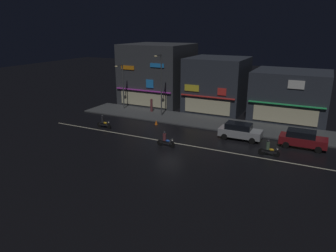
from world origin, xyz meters
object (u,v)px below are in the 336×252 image
object	(u,v)px
motorcycle_lead	(269,149)
parked_car_trailing	(303,139)
parked_car_near_kerb	(240,131)
traffic_cone	(156,122)
pedestrian_on_sidewalk	(151,105)
motorcycle_opposite_lane	(103,123)
streetlamp_west	(122,82)
streetlamp_mid	(161,80)
motorcycle_following	(165,140)

from	to	relation	value
motorcycle_lead	parked_car_trailing	bearing A→B (deg)	49.53
parked_car_near_kerb	traffic_cone	bearing A→B (deg)	176.74
pedestrian_on_sidewalk	motorcycle_opposite_lane	world-z (taller)	pedestrian_on_sidewalk
motorcycle_opposite_lane	streetlamp_west	bearing A→B (deg)	114.90
streetlamp_mid	parked_car_near_kerb	size ratio (longest dim) A/B	1.81
streetlamp_west	parked_car_trailing	bearing A→B (deg)	-10.75
parked_car_near_kerb	motorcycle_lead	size ratio (longest dim) A/B	2.26
streetlamp_west	traffic_cone	xyz separation A→B (m)	(7.57, -4.23, -3.56)
parked_car_trailing	motorcycle_following	world-z (taller)	parked_car_trailing
streetlamp_west	motorcycle_following	xyz separation A→B (m)	(11.81, -10.17, -3.20)
parked_car_trailing	streetlamp_mid	bearing A→B (deg)	-11.91
streetlamp_west	pedestrian_on_sidewalk	xyz separation A→B (m)	(4.33, 0.42, -2.81)
streetlamp_mid	motorcycle_lead	xyz separation A→B (m)	(14.74, -7.25, -4.05)
streetlamp_mid	traffic_cone	world-z (taller)	streetlamp_mid
streetlamp_mid	motorcycle_following	size ratio (longest dim) A/B	4.10
parked_car_near_kerb	motorcycle_following	distance (m)	7.96
motorcycle_following	motorcycle_opposite_lane	bearing A→B (deg)	-14.71
motorcycle_lead	motorcycle_following	bearing A→B (deg)	-173.17
traffic_cone	pedestrian_on_sidewalk	bearing A→B (deg)	124.79
motorcycle_opposite_lane	streetlamp_mid	bearing A→B (deg)	68.90
pedestrian_on_sidewalk	motorcycle_opposite_lane	size ratio (longest dim) A/B	0.99
motorcycle_following	traffic_cone	xyz separation A→B (m)	(-4.24, 5.93, -0.36)
pedestrian_on_sidewalk	streetlamp_west	bearing A→B (deg)	-64.11
streetlamp_west	motorcycle_lead	size ratio (longest dim) A/B	3.24
traffic_cone	streetlamp_mid	bearing A→B (deg)	108.77
parked_car_near_kerb	motorcycle_opposite_lane	xyz separation A→B (m)	(-14.92, -3.22, -0.24)
streetlamp_west	motorcycle_lead	distance (m)	22.88
streetlamp_west	motorcycle_lead	bearing A→B (deg)	-20.96
motorcycle_opposite_lane	pedestrian_on_sidewalk	bearing A→B (deg)	85.40
streetlamp_mid	motorcycle_opposite_lane	world-z (taller)	streetlamp_mid
parked_car_near_kerb	motorcycle_lead	world-z (taller)	parked_car_near_kerb
motorcycle_lead	motorcycle_opposite_lane	size ratio (longest dim) A/B	1.00
streetlamp_west	motorcycle_lead	world-z (taller)	streetlamp_west
motorcycle_opposite_lane	traffic_cone	bearing A→B (deg)	44.24
streetlamp_mid	pedestrian_on_sidewalk	bearing A→B (deg)	148.45
parked_car_trailing	motorcycle_opposite_lane	world-z (taller)	parked_car_trailing
traffic_cone	motorcycle_lead	bearing A→B (deg)	-15.91
streetlamp_mid	motorcycle_following	xyz separation A→B (m)	(5.39, -9.31, -4.05)
parked_car_trailing	traffic_cone	xyz separation A→B (m)	(-16.10, 0.26, -0.59)
motorcycle_lead	pedestrian_on_sidewalk	bearing A→B (deg)	147.51
motorcycle_opposite_lane	motorcycle_lead	bearing A→B (deg)	5.62
motorcycle_lead	traffic_cone	size ratio (longest dim) A/B	3.45
streetlamp_west	pedestrian_on_sidewalk	size ratio (longest dim) A/B	3.27
motorcycle_following	parked_car_trailing	bearing A→B (deg)	-155.88
parked_car_near_kerb	motorcycle_following	xyz separation A→B (m)	(-5.88, -5.35, -0.24)
motorcycle_lead	parked_car_near_kerb	bearing A→B (deg)	130.81
streetlamp_west	streetlamp_mid	size ratio (longest dim) A/B	0.79
streetlamp_mid	motorcycle_following	world-z (taller)	streetlamp_mid
parked_car_trailing	motorcycle_following	bearing A→B (deg)	25.55
parked_car_trailing	motorcycle_lead	size ratio (longest dim) A/B	2.26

